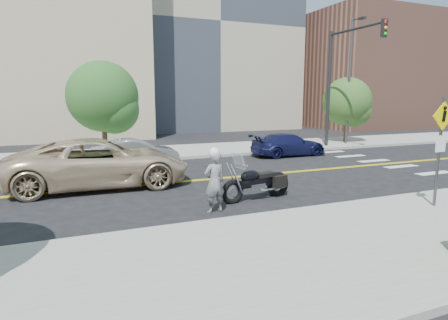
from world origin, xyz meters
TOP-DOWN VIEW (x-y plane):
  - ground_plane at (0.00, 0.00)m, footprint 120.00×120.00m
  - sidewalk_near at (0.00, -7.50)m, footprint 60.00×5.00m
  - sidewalk_far at (0.00, 7.50)m, footprint 60.00×5.00m
  - building_mid at (8.00, 26.00)m, footprint 18.00×14.00m
  - building_right at (26.00, 20.00)m, footprint 14.00×12.00m
  - lamp_post at (12.00, 6.50)m, footprint 0.16×0.16m
  - traffic_light at (10.00, 5.08)m, footprint 0.28×4.50m
  - pedestrian_sign at (4.20, -6.31)m, footprint 0.78×0.08m
  - motorcyclist at (-1.53, -4.06)m, footprint 0.68×0.50m
  - motorcycle at (0.19, -3.27)m, footprint 2.59×1.21m
  - suv at (-4.17, 0.34)m, footprint 6.29×3.04m
  - parked_car_silver at (-2.37, 3.80)m, footprint 3.95×1.50m
  - parked_car_blue at (5.95, 4.04)m, footprint 4.25×1.76m
  - tree_far_a at (-3.38, 7.45)m, footprint 3.70×3.70m
  - tree_far_b at (12.57, 7.29)m, footprint 3.28×3.28m

SIDE VIEW (x-z plane):
  - ground_plane at x=0.00m, z-range 0.00..0.00m
  - sidewalk_near at x=0.00m, z-range 0.00..0.15m
  - sidewalk_far at x=0.00m, z-range 0.00..0.15m
  - parked_car_blue at x=5.95m, z-range 0.00..1.23m
  - parked_car_silver at x=-2.37m, z-range 0.00..1.28m
  - motorcycle at x=0.19m, z-range 0.00..1.52m
  - suv at x=-4.17m, z-range 0.00..1.73m
  - motorcyclist at x=-1.53m, z-range 0.00..1.81m
  - pedestrian_sign at x=4.20m, z-range 0.46..3.46m
  - tree_far_b at x=12.57m, z-range 0.62..5.16m
  - tree_far_a at x=-3.38m, z-range 0.67..5.73m
  - lamp_post at x=12.00m, z-range 0.15..8.15m
  - traffic_light at x=10.00m, z-range 1.17..8.17m
  - building_right at x=26.00m, z-range 0.00..12.00m
  - building_mid at x=8.00m, z-range 0.00..20.00m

